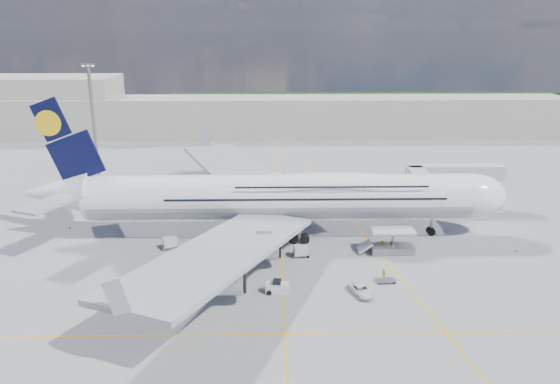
{
  "coord_description": "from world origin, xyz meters",
  "views": [
    {
      "loc": [
        -1.59,
        -73.89,
        33.33
      ],
      "look_at": [
        -0.02,
        8.0,
        8.18
      ],
      "focal_mm": 35.0,
      "sensor_mm": 36.0,
      "label": 1
    }
  ],
  "objects_px": {
    "jet_bridge": "(443,177)",
    "catering_truck_outer": "(237,180)",
    "crew_nose": "(407,228)",
    "catering_truck_inner": "(273,183)",
    "dolly_row_c": "(196,270)",
    "service_van": "(361,290)",
    "crew_loader": "(384,274)",
    "crew_tug": "(222,272)",
    "crew_wing": "(139,278)",
    "dolly_nose_near": "(301,251)",
    "crew_van": "(382,245)",
    "cone_wing_right_inner": "(232,271)",
    "dolly_nose_far": "(385,280)",
    "cone_wing_left_inner": "(243,218)",
    "cone_tail": "(69,227)",
    "dolly_row_b": "(204,256)",
    "light_mast": "(94,121)",
    "cargo_loader": "(391,245)",
    "cone_wing_right_outer": "(215,290)",
    "airliner": "(281,196)",
    "cone_nose": "(516,250)",
    "dolly_back": "(170,242)",
    "dolly_row_a": "(197,283)",
    "baggage_tug": "(277,287)",
    "cone_wing_left_outer": "(190,201)"
  },
  "relations": [
    {
      "from": "cone_wing_left_inner",
      "to": "dolly_row_c",
      "type": "bearing_deg",
      "value": -104.69
    },
    {
      "from": "jet_bridge",
      "to": "catering_truck_outer",
      "type": "distance_m",
      "value": 42.41
    },
    {
      "from": "light_mast",
      "to": "cone_wing_right_inner",
      "type": "xyz_separation_m",
      "value": [
        33.05,
        -48.98,
        -12.91
      ]
    },
    {
      "from": "dolly_row_b",
      "to": "dolly_back",
      "type": "height_order",
      "value": "dolly_back"
    },
    {
      "from": "light_mast",
      "to": "crew_van",
      "type": "relative_size",
      "value": 15.34
    },
    {
      "from": "service_van",
      "to": "baggage_tug",
      "type": "bearing_deg",
      "value": 158.19
    },
    {
      "from": "crew_wing",
      "to": "dolly_nose_near",
      "type": "bearing_deg",
      "value": -38.17
    },
    {
      "from": "crew_van",
      "to": "airliner",
      "type": "bearing_deg",
      "value": 62.21
    },
    {
      "from": "cargo_loader",
      "to": "cone_wing_right_outer",
      "type": "bearing_deg",
      "value": -153.92
    },
    {
      "from": "dolly_nose_near",
      "to": "baggage_tug",
      "type": "xyz_separation_m",
      "value": [
        -3.68,
        -11.56,
        -0.11
      ]
    },
    {
      "from": "dolly_back",
      "to": "dolly_nose_far",
      "type": "relative_size",
      "value": 1.18
    },
    {
      "from": "dolly_nose_near",
      "to": "crew_nose",
      "type": "distance_m",
      "value": 20.63
    },
    {
      "from": "jet_bridge",
      "to": "crew_van",
      "type": "distance_m",
      "value": 23.05
    },
    {
      "from": "dolly_row_c",
      "to": "cone_wing_right_inner",
      "type": "distance_m",
      "value": 5.13
    },
    {
      "from": "crew_van",
      "to": "cone_wing_left_inner",
      "type": "relative_size",
      "value": 3.2
    },
    {
      "from": "catering_truck_outer",
      "to": "crew_wing",
      "type": "height_order",
      "value": "catering_truck_outer"
    },
    {
      "from": "crew_nose",
      "to": "crew_wing",
      "type": "relative_size",
      "value": 0.79
    },
    {
      "from": "dolly_nose_near",
      "to": "cone_tail",
      "type": "xyz_separation_m",
      "value": [
        -38.85,
        12.46,
        -0.67
      ]
    },
    {
      "from": "crew_loader",
      "to": "crew_van",
      "type": "height_order",
      "value": "crew_van"
    },
    {
      "from": "jet_bridge",
      "to": "cone_wing_left_inner",
      "type": "xyz_separation_m",
      "value": [
        -36.24,
        -3.11,
        -6.6
      ]
    },
    {
      "from": "cargo_loader",
      "to": "crew_van",
      "type": "distance_m",
      "value": 1.5
    },
    {
      "from": "crew_loader",
      "to": "crew_tug",
      "type": "distance_m",
      "value": 22.2
    },
    {
      "from": "crew_wing",
      "to": "cone_tail",
      "type": "distance_m",
      "value": 27.15
    },
    {
      "from": "dolly_row_b",
      "to": "light_mast",
      "type": "bearing_deg",
      "value": 139.88
    },
    {
      "from": "crew_nose",
      "to": "catering_truck_inner",
      "type": "bearing_deg",
      "value": 115.93
    },
    {
      "from": "dolly_nose_far",
      "to": "baggage_tug",
      "type": "relative_size",
      "value": 0.89
    },
    {
      "from": "airliner",
      "to": "crew_tug",
      "type": "xyz_separation_m",
      "value": [
        -8.57,
        -15.17,
        -6.08
      ]
    },
    {
      "from": "cone_nose",
      "to": "crew_tug",
      "type": "bearing_deg",
      "value": -169.97
    },
    {
      "from": "cargo_loader",
      "to": "catering_truck_outer",
      "type": "relative_size",
      "value": 1.32
    },
    {
      "from": "jet_bridge",
      "to": "catering_truck_inner",
      "type": "height_order",
      "value": "jet_bridge"
    },
    {
      "from": "light_mast",
      "to": "dolly_nose_near",
      "type": "relative_size",
      "value": 9.04
    },
    {
      "from": "crew_tug",
      "to": "dolly_nose_far",
      "type": "bearing_deg",
      "value": -25.7
    },
    {
      "from": "light_mast",
      "to": "cone_wing_left_inner",
      "type": "bearing_deg",
      "value": -38.99
    },
    {
      "from": "crew_van",
      "to": "dolly_back",
      "type": "bearing_deg",
      "value": 81.98
    },
    {
      "from": "catering_truck_inner",
      "to": "crew_van",
      "type": "height_order",
      "value": "catering_truck_inner"
    },
    {
      "from": "dolly_nose_far",
      "to": "cone_nose",
      "type": "distance_m",
      "value": 24.26
    },
    {
      "from": "dolly_nose_far",
      "to": "cone_wing_left_inner",
      "type": "relative_size",
      "value": 5.2
    },
    {
      "from": "crew_nose",
      "to": "crew_tug",
      "type": "relative_size",
      "value": 1.0
    },
    {
      "from": "light_mast",
      "to": "crew_nose",
      "type": "height_order",
      "value": "light_mast"
    },
    {
      "from": "dolly_row_c",
      "to": "service_van",
      "type": "distance_m",
      "value": 23.23
    },
    {
      "from": "cargo_loader",
      "to": "cone_wing_right_outer",
      "type": "relative_size",
      "value": 15.42
    },
    {
      "from": "dolly_row_a",
      "to": "crew_van",
      "type": "bearing_deg",
      "value": 33.59
    },
    {
      "from": "dolly_nose_far",
      "to": "baggage_tug",
      "type": "xyz_separation_m",
      "value": [
        -14.71,
        -2.81,
        0.51
      ]
    },
    {
      "from": "airliner",
      "to": "cargo_loader",
      "type": "height_order",
      "value": "airliner"
    },
    {
      "from": "baggage_tug",
      "to": "dolly_row_b",
      "type": "bearing_deg",
      "value": 140.13
    },
    {
      "from": "cone_wing_left_outer",
      "to": "cone_tail",
      "type": "distance_m",
      "value": 23.55
    },
    {
      "from": "crew_van",
      "to": "cone_wing_right_inner",
      "type": "distance_m",
      "value": 23.91
    },
    {
      "from": "crew_tug",
      "to": "jet_bridge",
      "type": "bearing_deg",
      "value": 14.07
    },
    {
      "from": "cone_nose",
      "to": "cone_wing_right_outer",
      "type": "distance_m",
      "value": 46.54
    },
    {
      "from": "dolly_row_c",
      "to": "crew_wing",
      "type": "bearing_deg",
      "value": -142.9
    }
  ]
}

